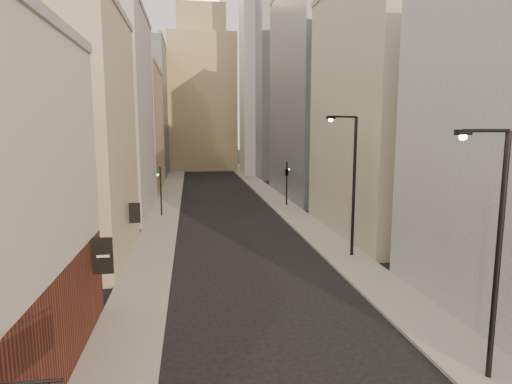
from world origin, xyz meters
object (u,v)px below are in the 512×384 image
(white_tower, at_px, (263,76))
(streetlamp_near, at_px, (494,243))
(clock_tower, at_px, (202,87))
(traffic_light_right, at_px, (287,172))
(traffic_light_left, at_px, (161,182))
(streetlamp_mid, at_px, (351,178))

(white_tower, relative_size, streetlamp_near, 4.80)
(clock_tower, bearing_deg, white_tower, -51.84)
(white_tower, relative_size, traffic_light_right, 8.30)
(traffic_light_left, bearing_deg, clock_tower, -91.16)
(white_tower, height_order, streetlamp_near, white_tower)
(clock_tower, bearing_deg, streetlamp_near, -85.13)
(white_tower, height_order, traffic_light_right, white_tower)
(streetlamp_near, relative_size, streetlamp_mid, 0.91)
(streetlamp_near, distance_m, streetlamp_mid, 14.53)
(clock_tower, relative_size, white_tower, 1.08)
(clock_tower, bearing_deg, streetlamp_mid, -83.54)
(clock_tower, distance_m, white_tower, 17.83)
(clock_tower, height_order, white_tower, clock_tower)
(traffic_light_left, bearing_deg, streetlamp_near, 117.88)
(white_tower, relative_size, traffic_light_left, 8.30)
(streetlamp_near, bearing_deg, streetlamp_mid, 74.93)
(traffic_light_left, bearing_deg, white_tower, -108.31)
(traffic_light_left, height_order, traffic_light_right, same)
(clock_tower, xyz_separation_m, traffic_light_left, (-5.70, -52.73, -14.15))
(traffic_light_right, bearing_deg, streetlamp_near, 101.08)
(streetlamp_near, xyz_separation_m, traffic_light_left, (-12.78, 30.29, -1.45))
(clock_tower, relative_size, streetlamp_near, 5.20)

